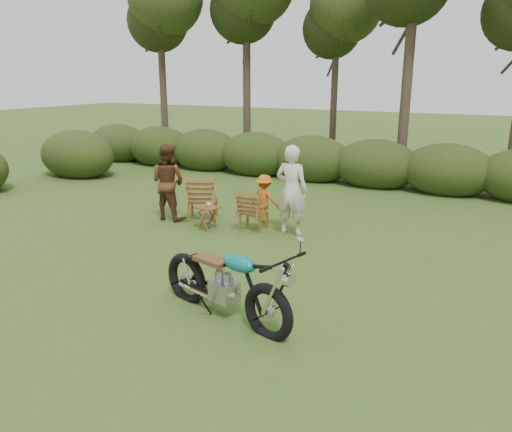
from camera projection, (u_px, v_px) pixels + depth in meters
The scene contains 10 objects.
ground at pixel (210, 304), 7.21m from camera, with size 80.00×80.00×0.00m, color #35511B.
tree_line at pixel (407, 52), 14.23m from camera, with size 22.52×11.62×8.14m.
motorcycle at pixel (225, 316), 6.85m from camera, with size 2.23×0.85×1.27m, color #0EB6B1, non-canonical shape.
lawn_chair_right at pixel (254, 229), 10.70m from camera, with size 0.59×0.59×0.86m, color brown, non-canonical shape.
lawn_chair_left at pixel (203, 219), 11.44m from camera, with size 0.72×0.72×1.05m, color brown, non-canonical shape.
side_table at pixel (208, 218), 10.61m from camera, with size 0.48×0.41×0.50m, color brown, non-canonical shape.
cup at pixel (209, 204), 10.55m from camera, with size 0.11×0.11×0.09m, color beige.
adult_a at pixel (291, 234), 10.36m from camera, with size 0.68×0.44×1.86m, color beige.
adult_b at pixel (170, 219), 11.46m from camera, with size 0.84×0.65×1.73m, color #532D17.
child at pixel (264, 223), 11.15m from camera, with size 0.70×0.40×1.09m, color #C85F12.
Camera 1 is at (3.67, -5.51, 3.19)m, focal length 35.00 mm.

